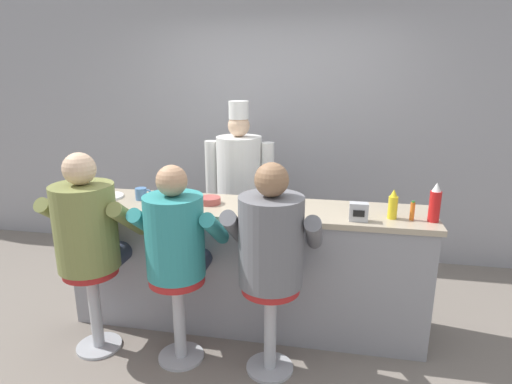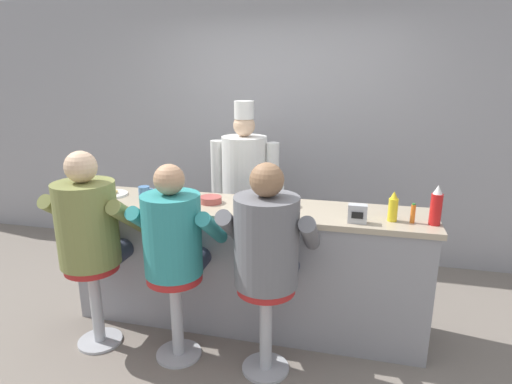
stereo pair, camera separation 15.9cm
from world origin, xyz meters
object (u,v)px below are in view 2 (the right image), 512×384
Objects in this scene: hot_sauce_bottle_orange at (413,214)px; cereal_bowl at (211,200)px; mustard_bottle_yellow at (393,207)px; diner_seated_grey at (268,247)px; diner_seated_olive at (91,229)px; water_pitcher_clear at (273,191)px; diner_seated_teal at (175,241)px; napkin_dispenser_chrome at (357,214)px; coffee_mug_blue at (145,192)px; ketchup_bottle_red at (436,206)px; breakfast_plate at (111,194)px; cook_in_whites_near at (245,183)px.

hot_sauce_bottle_orange is 0.79× the size of cereal_bowl.
mustard_bottle_yellow is 1.22× the size of cereal_bowl.
diner_seated_olive is at bearing 179.96° from diner_seated_grey.
mustard_bottle_yellow is at bearing 11.56° from diner_seated_olive.
water_pitcher_clear is 1.32m from diner_seated_olive.
diner_seated_olive is 0.63m from diner_seated_teal.
diner_seated_grey reaches higher than napkin_dispenser_chrome.
coffee_mug_blue reaches higher than cereal_bowl.
diner_seated_teal is (-0.07, -0.51, -0.14)m from cereal_bowl.
ketchup_bottle_red is 0.26m from mustard_bottle_yellow.
cereal_bowl is at bearing -170.68° from water_pitcher_clear.
breakfast_plate is 0.18× the size of diner_seated_grey.
coffee_mug_blue is at bearing 132.93° from diner_seated_teal.
napkin_dispenser_chrome is (-0.49, -0.08, -0.06)m from ketchup_bottle_red.
cook_in_whites_near reaches higher than breakfast_plate.
diner_seated_olive reaches higher than mustard_bottle_yellow.
napkin_dispenser_chrome is (1.94, -0.19, 0.05)m from breakfast_plate.
diner_seated_grey is (1.40, -0.51, -0.11)m from breakfast_plate.
water_pitcher_clear reaches higher than coffee_mug_blue.
diner_seated_olive is 1.25m from diner_seated_grey.
mustard_bottle_yellow is 0.14× the size of diner_seated_grey.
diner_seated_olive reaches higher than napkin_dispenser_chrome.
water_pitcher_clear is at bearing 47.27° from diner_seated_teal.
ketchup_bottle_red is at bearing -2.91° from coffee_mug_blue.
cereal_bowl is 0.12× the size of diner_seated_olive.
cook_in_whites_near is at bearing 146.38° from hot_sauce_bottle_orange.
diner_seated_teal is at bearing -166.20° from ketchup_bottle_red.
coffee_mug_blue is (-1.86, 0.10, -0.05)m from mustard_bottle_yellow.
diner_seated_grey is 0.84× the size of cook_in_whites_near.
diner_seated_grey reaches higher than breakfast_plate.
diner_seated_grey is at bearing -148.97° from napkin_dispenser_chrome.
ketchup_bottle_red is at bearing -3.78° from cereal_bowl.
water_pitcher_clear is at bearing 98.32° from diner_seated_grey.
napkin_dispenser_chrome is (-0.23, -0.09, -0.03)m from mustard_bottle_yellow.
mustard_bottle_yellow is 0.13m from hot_sauce_bottle_orange.
mustard_bottle_yellow reaches higher than coffee_mug_blue.
cook_in_whites_near is at bearing 42.95° from breakfast_plate.
coffee_mug_blue is at bearing 0.03° from breakfast_plate.
water_pitcher_clear is 0.15× the size of diner_seated_teal.
diner_seated_grey is 1.43m from cook_in_whites_near.
cereal_bowl is at bearing 35.90° from diner_seated_olive.
diner_seated_teal reaches higher than napkin_dispenser_chrome.
mustard_bottle_yellow is 0.12× the size of cook_in_whites_near.
cook_in_whites_near is (-1.54, 0.93, -0.17)m from ketchup_bottle_red.
diner_seated_grey reaches higher than hot_sauce_bottle_orange.
cereal_bowl is (-1.58, 0.10, -0.10)m from ketchup_bottle_red.
coffee_mug_blue is (-1.02, -0.07, -0.06)m from water_pitcher_clear.
ketchup_bottle_red is 0.19× the size of diner_seated_teal.
ketchup_bottle_red is at bearing -31.27° from cook_in_whites_near.
coffee_mug_blue is (0.30, 0.00, 0.03)m from breakfast_plate.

